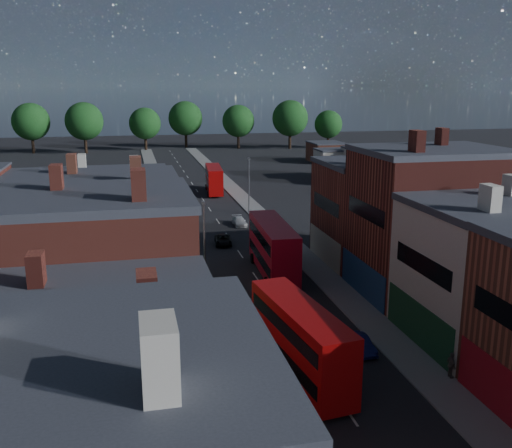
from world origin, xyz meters
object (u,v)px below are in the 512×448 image
car_1 (360,344)px  car_2 (223,240)px  car_3 (239,221)px  bus_1 (273,247)px  bus_2 (214,179)px  ped_3 (451,365)px  bus_0 (300,339)px

car_1 → car_2: car_2 is taller
car_1 → car_3: bearing=89.3°
bus_1 → bus_2: bearing=91.5°
bus_1 → car_2: (-3.03, 11.69, -2.23)m
bus_1 → ped_3: bearing=-72.8°
car_3 → ped_3: bearing=-83.7°
car_3 → car_1: bearing=-88.8°
bus_2 → ped_3: size_ratio=6.30×
bus_1 → car_2: bus_1 is taller
bus_0 → car_2: size_ratio=2.79×
bus_1 → car_3: bus_1 is taller
bus_0 → bus_1: 20.29m
bus_1 → bus_2: bus_1 is taller
car_1 → car_3: (-1.22, 38.05, 0.00)m
bus_0 → bus_2: bus_0 is taller
bus_0 → car_1: (5.16, 2.46, -2.02)m
bus_2 → car_1: (1.00, -62.11, -1.90)m
bus_0 → car_2: (0.30, 31.70, -2.01)m
bus_0 → bus_1: size_ratio=0.93×
car_2 → ped_3: 35.31m
bus_2 → ped_3: 67.24m
car_2 → ped_3: size_ratio=2.38×
car_1 → ped_3: 6.38m
bus_1 → car_2: bearing=107.1°
car_1 → bus_0: bearing=-157.0°
bus_0 → car_3: (3.94, 40.51, -2.01)m
bus_1 → car_1: size_ratio=3.58×
car_2 → bus_0: bearing=-84.8°
bus_1 → car_2: 12.28m
bus_0 → car_2: bearing=82.0°
bus_0 → car_1: size_ratio=3.34×
bus_2 → car_1: bearing=-84.3°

